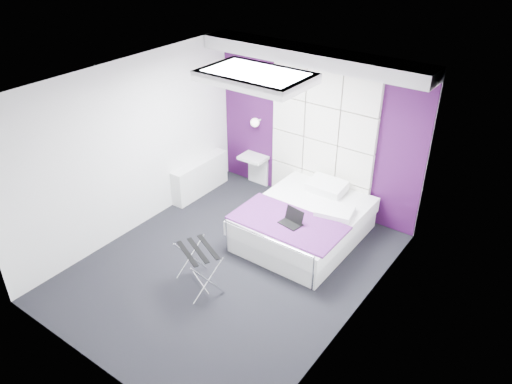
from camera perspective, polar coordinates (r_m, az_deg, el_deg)
floor at (r=7.03m, az=-2.95°, el=-8.45°), size 4.40×4.40×0.00m
ceiling at (r=5.77m, az=-3.64°, el=12.14°), size 4.40×4.40×0.00m
wall_back at (r=7.94m, az=6.83°, el=7.13°), size 3.60×0.00×3.60m
wall_left at (r=7.45m, az=-14.13°, el=4.80°), size 0.00×4.40×4.40m
wall_right at (r=5.50m, az=11.55°, el=-4.62°), size 0.00×4.40×4.40m
accent_wall at (r=7.93m, az=6.79°, el=7.11°), size 3.58×0.02×2.58m
soffit at (r=7.34m, az=6.39°, el=15.16°), size 3.58×0.50×0.20m
headboard at (r=7.88m, az=7.50°, el=5.86°), size 1.80×0.08×2.30m
skylight at (r=6.24m, az=-0.05°, el=13.11°), size 1.36×0.86×0.12m
wall_lamp at (r=8.38m, az=0.04°, el=8.03°), size 0.15×0.15×0.15m
radiator at (r=8.62m, az=-6.40°, el=1.71°), size 0.22×1.20×0.60m
bed at (r=7.44m, az=5.55°, el=-3.42°), size 1.58×1.90×0.67m
nightstand at (r=8.64m, az=-0.30°, el=3.94°), size 0.46×0.36×0.05m
luggage_rack at (r=6.56m, az=-6.51°, el=-8.61°), size 0.59×0.44×0.58m
laptop at (r=6.91m, az=4.15°, el=-3.19°), size 0.30×0.22×0.22m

